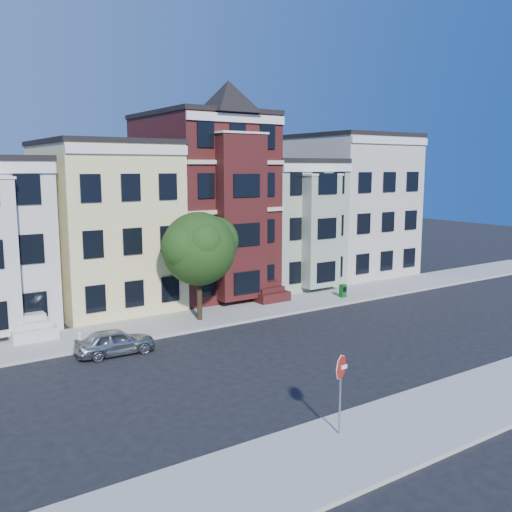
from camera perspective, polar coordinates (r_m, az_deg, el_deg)
ground at (r=29.01m, az=8.98°, el=-8.68°), size 120.00×120.00×0.00m
far_sidewalk at (r=35.00m, az=-0.04°, el=-5.38°), size 60.00×4.00×0.15m
near_sidewalk at (r=24.15m, az=22.41°, el=-12.73°), size 60.00×4.00×0.15m
house_yellow at (r=36.79m, az=-14.94°, el=2.81°), size 7.00×9.00×10.00m
house_brown at (r=39.56m, az=-5.36°, el=4.93°), size 7.00×9.00×12.00m
house_green at (r=43.19m, az=2.24°, el=3.29°), size 6.00×9.00×9.00m
house_cream at (r=47.59m, az=9.07°, el=4.91°), size 8.00×9.00×11.00m
street_tree at (r=31.88m, az=-5.75°, el=0.23°), size 8.31×8.31×7.55m
parked_car at (r=27.72m, az=-13.91°, el=-8.32°), size 3.76×1.69×1.25m
newspaper_box at (r=38.31m, az=8.68°, el=-3.46°), size 0.39×0.35×0.86m
fire_hydrant at (r=28.69m, az=-17.17°, el=-8.20°), size 0.29×0.29×0.63m
stop_sign at (r=18.92m, az=8.42°, el=-13.09°), size 0.83×0.18×3.00m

